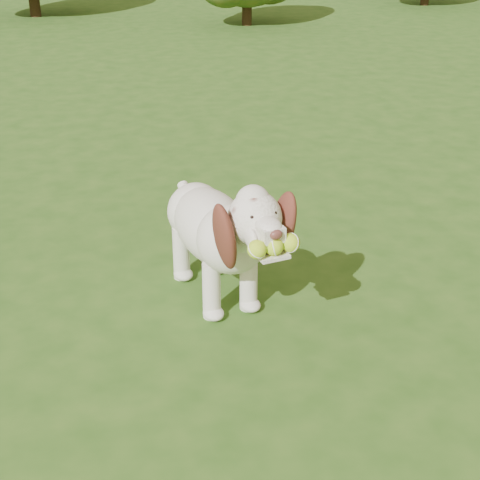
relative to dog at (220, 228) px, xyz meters
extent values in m
plane|color=#264C15|center=(0.20, 0.36, -0.40)|extent=(80.00, 80.00, 0.00)
ellipsoid|color=silver|center=(-0.02, 0.10, -0.04)|extent=(0.43, 0.68, 0.34)
ellipsoid|color=silver|center=(0.02, -0.13, 0.00)|extent=(0.38, 0.38, 0.33)
ellipsoid|color=silver|center=(-0.05, 0.32, -0.04)|extent=(0.34, 0.34, 0.30)
cylinder|color=silver|center=(0.04, -0.26, 0.09)|extent=(0.21, 0.28, 0.26)
sphere|color=silver|center=(0.07, -0.38, 0.21)|extent=(0.27, 0.27, 0.23)
sphere|color=silver|center=(0.06, -0.36, 0.28)|extent=(0.17, 0.17, 0.15)
cube|color=silver|center=(0.09, -0.51, 0.21)|extent=(0.12, 0.15, 0.06)
ellipsoid|color=#592D28|center=(0.10, -0.58, 0.22)|extent=(0.06, 0.04, 0.04)
cube|color=silver|center=(0.09, -0.52, 0.12)|extent=(0.15, 0.16, 0.02)
ellipsoid|color=brown|center=(-0.07, -0.39, 0.15)|extent=(0.15, 0.23, 0.35)
ellipsoid|color=brown|center=(0.20, -0.35, 0.15)|extent=(0.16, 0.22, 0.35)
cylinder|color=silver|center=(-0.08, 0.45, -0.01)|extent=(0.08, 0.17, 0.13)
cylinder|color=silver|center=(-0.07, -0.13, -0.26)|extent=(0.10, 0.10, 0.29)
cylinder|color=silver|center=(0.11, -0.10, -0.26)|extent=(0.10, 0.10, 0.29)
cylinder|color=silver|center=(-0.15, 0.28, -0.26)|extent=(0.10, 0.10, 0.29)
cylinder|color=silver|center=(0.04, 0.32, -0.26)|extent=(0.10, 0.10, 0.29)
sphere|color=#D6E924|center=(0.02, -0.57, 0.17)|extent=(0.09, 0.09, 0.08)
sphere|color=#D6E924|center=(0.10, -0.56, 0.17)|extent=(0.09, 0.09, 0.08)
sphere|color=#D6E924|center=(0.17, -0.55, 0.17)|extent=(0.09, 0.09, 0.08)
cylinder|color=#382314|center=(2.06, 7.43, -0.17)|extent=(0.14, 0.14, 0.45)
camera|label=1|loc=(-0.67, -3.07, 1.48)|focal=55.00mm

